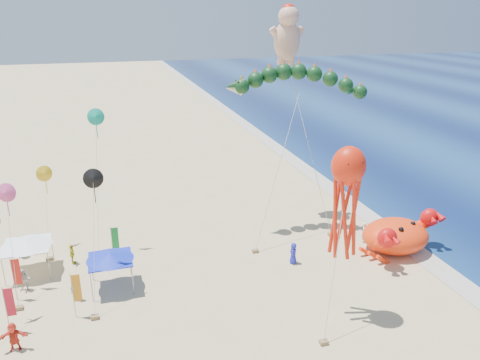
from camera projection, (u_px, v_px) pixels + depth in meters
name	position (u px, v px, depth m)	size (l,w,h in m)	color
ground	(272.00, 265.00, 36.03)	(320.00, 320.00, 0.00)	#D1B784
foam_strip	(406.00, 244.00, 39.24)	(320.00, 320.00, 0.00)	silver
crab_inflatable	(396.00, 235.00, 37.72)	(7.39, 6.23, 3.24)	#FF370D
dragon_kite	(298.00, 85.00, 38.73)	(12.04, 6.26, 13.95)	black
cherub_kite	(288.00, 33.00, 40.49)	(3.45, 7.76, 19.04)	#E8AB8D
octopus_kite	(346.00, 194.00, 27.73)	(3.54, 3.82, 11.16)	red
canopy_blue	(110.00, 257.00, 32.32)	(3.23, 3.23, 2.71)	gray
canopy_white	(26.00, 243.00, 34.23)	(3.58, 3.58, 2.71)	gray
feather_flags	(57.00, 274.00, 30.99)	(7.07, 6.72, 3.20)	gray
beachgoers	(100.00, 273.00, 33.30)	(28.60, 12.49, 1.80)	#1D6DAD
small_kites	(50.00, 186.00, 32.43)	(7.98, 13.22, 11.52)	#CE4484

